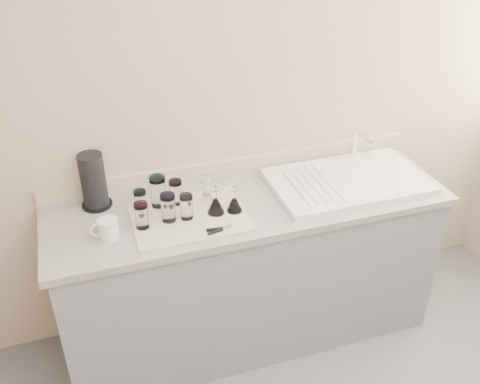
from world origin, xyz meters
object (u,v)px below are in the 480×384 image
object	(u,v)px
tumbler_cyan	(158,191)
tumbler_purple	(176,192)
tumbler_teal	(141,202)
can_opener	(220,229)
tumbler_blue	(168,207)
tumbler_magenta	(142,215)
tumbler_lavender	(186,207)
goblet_back_left	(206,193)
goblet_front_left	(216,204)
paper_towel_roll	(93,181)
sink_unit	(348,181)
white_mug	(108,229)
goblet_front_right	(234,203)

from	to	relation	value
tumbler_cyan	tumbler_purple	world-z (taller)	tumbler_cyan
tumbler_teal	can_opener	size ratio (longest dim) A/B	0.98
tumbler_purple	tumbler_blue	bearing A→B (deg)	-115.77
tumbler_magenta	can_opener	distance (m)	0.37
tumbler_lavender	goblet_back_left	xyz separation A→B (m)	(0.13, 0.13, -0.02)
goblet_front_left	can_opener	bearing A→B (deg)	-99.47
paper_towel_roll	tumbler_teal	bearing A→B (deg)	-35.73
tumbler_magenta	goblet_back_left	size ratio (longest dim) A/B	1.03
sink_unit	paper_towel_roll	size ratio (longest dim) A/B	2.87
paper_towel_roll	can_opener	bearing A→B (deg)	-38.37
goblet_back_left	white_mug	bearing A→B (deg)	-162.92
tumbler_purple	tumbler_blue	xyz separation A→B (m)	(-0.07, -0.14, 0.01)
tumbler_teal	sink_unit	bearing A→B (deg)	-3.13
tumbler_lavender	paper_towel_roll	distance (m)	0.48
tumbler_teal	tumbler_magenta	size ratio (longest dim) A/B	0.94
tumbler_magenta	can_opener	xyz separation A→B (m)	(0.33, -0.14, -0.06)
tumbler_blue	paper_towel_roll	distance (m)	0.41
goblet_front_left	white_mug	xyz separation A→B (m)	(-0.52, -0.03, -0.01)
goblet_front_right	paper_towel_roll	size ratio (longest dim) A/B	0.48
tumbler_blue	goblet_front_left	bearing A→B (deg)	-1.93
tumbler_cyan	can_opener	world-z (taller)	tumbler_cyan
tumbler_cyan	tumbler_lavender	bearing A→B (deg)	-55.16
sink_unit	goblet_front_right	size ratio (longest dim) A/B	5.92
tumbler_blue	tumbler_lavender	world-z (taller)	tumbler_blue
sink_unit	can_opener	size ratio (longest dim) A/B	6.57
tumbler_magenta	tumbler_blue	distance (m)	0.13
white_mug	tumbler_magenta	bearing A→B (deg)	6.86
goblet_front_left	can_opener	distance (m)	0.16
tumbler_magenta	paper_towel_roll	distance (m)	0.33
goblet_front_left	can_opener	xyz separation A→B (m)	(-0.03, -0.15, -0.04)
tumbler_lavender	can_opener	xyz separation A→B (m)	(0.12, -0.15, -0.06)
tumbler_magenta	white_mug	size ratio (longest dim) A/B	0.98
tumbler_teal	can_opener	bearing A→B (deg)	-39.93
goblet_front_left	tumbler_blue	bearing A→B (deg)	178.07
sink_unit	tumbler_teal	bearing A→B (deg)	176.87
tumbler_lavender	goblet_front_right	distance (m)	0.24
tumbler_purple	goblet_back_left	xyz separation A→B (m)	(0.15, -0.02, -0.02)
tumbler_magenta	tumbler_purple	bearing A→B (deg)	38.33
goblet_back_left	white_mug	size ratio (longest dim) A/B	0.95
can_opener	goblet_front_left	bearing A→B (deg)	80.53
can_opener	white_mug	distance (m)	0.51
goblet_back_left	paper_towel_roll	distance (m)	0.56
white_mug	tumbler_purple	bearing A→B (deg)	26.01
tumbler_cyan	tumbler_magenta	bearing A→B (deg)	-123.79
goblet_back_left	paper_towel_roll	xyz separation A→B (m)	(-0.53, 0.13, 0.09)
tumbler_magenta	can_opener	bearing A→B (deg)	-22.91
sink_unit	tumbler_purple	xyz separation A→B (m)	(-0.91, 0.09, 0.05)
goblet_back_left	white_mug	world-z (taller)	goblet_back_left
tumbler_purple	tumbler_magenta	world-z (taller)	same
tumbler_cyan	tumbler_blue	size ratio (longest dim) A/B	1.13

